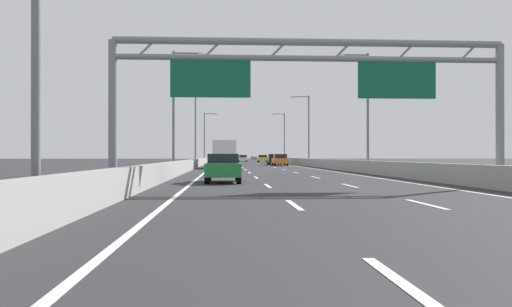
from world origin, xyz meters
TOP-DOWN VIEW (x-y plane):
  - ground_plane at (0.00, 100.00)m, footprint 260.00×260.00m
  - lane_dash_left_0 at (-1.80, 3.50)m, footprint 0.16×3.00m
  - lane_dash_left_1 at (-1.80, 12.50)m, footprint 0.16×3.00m
  - lane_dash_left_2 at (-1.80, 21.50)m, footprint 0.16×3.00m
  - lane_dash_left_3 at (-1.80, 30.50)m, footprint 0.16×3.00m
  - lane_dash_left_4 at (-1.80, 39.50)m, footprint 0.16×3.00m
  - lane_dash_left_5 at (-1.80, 48.50)m, footprint 0.16×3.00m
  - lane_dash_left_6 at (-1.80, 57.50)m, footprint 0.16×3.00m
  - lane_dash_left_7 at (-1.80, 66.50)m, footprint 0.16×3.00m
  - lane_dash_left_8 at (-1.80, 75.50)m, footprint 0.16×3.00m
  - lane_dash_left_9 at (-1.80, 84.50)m, footprint 0.16×3.00m
  - lane_dash_left_10 at (-1.80, 93.50)m, footprint 0.16×3.00m
  - lane_dash_left_11 at (-1.80, 102.50)m, footprint 0.16×3.00m
  - lane_dash_left_12 at (-1.80, 111.50)m, footprint 0.16×3.00m
  - lane_dash_left_13 at (-1.80, 120.50)m, footprint 0.16×3.00m
  - lane_dash_left_14 at (-1.80, 129.50)m, footprint 0.16×3.00m
  - lane_dash_left_15 at (-1.80, 138.50)m, footprint 0.16×3.00m
  - lane_dash_left_16 at (-1.80, 147.50)m, footprint 0.16×3.00m
  - lane_dash_left_17 at (-1.80, 156.50)m, footprint 0.16×3.00m
  - lane_dash_right_1 at (1.80, 12.50)m, footprint 0.16×3.00m
  - lane_dash_right_2 at (1.80, 21.50)m, footprint 0.16×3.00m
  - lane_dash_right_3 at (1.80, 30.50)m, footprint 0.16×3.00m
  - lane_dash_right_4 at (1.80, 39.50)m, footprint 0.16×3.00m
  - lane_dash_right_5 at (1.80, 48.50)m, footprint 0.16×3.00m
  - lane_dash_right_6 at (1.80, 57.50)m, footprint 0.16×3.00m
  - lane_dash_right_7 at (1.80, 66.50)m, footprint 0.16×3.00m
  - lane_dash_right_8 at (1.80, 75.50)m, footprint 0.16×3.00m
  - lane_dash_right_9 at (1.80, 84.50)m, footprint 0.16×3.00m
  - lane_dash_right_10 at (1.80, 93.50)m, footprint 0.16×3.00m
  - lane_dash_right_11 at (1.80, 102.50)m, footprint 0.16×3.00m
  - lane_dash_right_12 at (1.80, 111.50)m, footprint 0.16×3.00m
  - lane_dash_right_13 at (1.80, 120.50)m, footprint 0.16×3.00m
  - lane_dash_right_14 at (1.80, 129.50)m, footprint 0.16×3.00m
  - lane_dash_right_15 at (1.80, 138.50)m, footprint 0.16×3.00m
  - lane_dash_right_16 at (1.80, 147.50)m, footprint 0.16×3.00m
  - lane_dash_right_17 at (1.80, 156.50)m, footprint 0.16×3.00m
  - edge_line_left at (-5.25, 88.00)m, footprint 0.16×176.00m
  - edge_line_right at (5.25, 88.00)m, footprint 0.16×176.00m
  - barrier_left at (-6.90, 110.00)m, footprint 0.45×220.00m
  - barrier_right at (6.90, 110.00)m, footprint 0.45×220.00m
  - sign_gantry at (-0.06, 21.08)m, footprint 17.11×0.36m
  - streetlamp_left_mid at (-7.47, 40.49)m, footprint 2.58×0.28m
  - streetlamp_right_mid at (7.47, 40.49)m, footprint 2.58×0.28m
  - streetlamp_left_far at (-7.47, 71.01)m, footprint 2.58×0.28m
  - streetlamp_right_far at (7.47, 71.01)m, footprint 2.58×0.28m
  - streetlamp_left_distant at (-7.47, 101.53)m, footprint 2.58×0.28m
  - streetlamp_right_distant at (7.47, 101.53)m, footprint 2.58×0.28m
  - white_car at (0.04, 113.02)m, footprint 1.81×4.54m
  - orange_car at (3.51, 68.74)m, footprint 1.82×4.68m
  - black_car at (3.47, 76.65)m, footprint 1.83×4.66m
  - green_car at (-3.75, 24.82)m, footprint 1.70×4.12m
  - yellow_car at (3.66, 104.22)m, footprint 1.83×4.41m
  - box_truck at (-3.75, 55.54)m, footprint 2.38×7.55m

SIDE VIEW (x-z plane):
  - ground_plane at x=0.00m, z-range 0.00..0.00m
  - lane_dash_left_0 at x=-1.80m, z-range 0.00..0.01m
  - lane_dash_left_1 at x=-1.80m, z-range 0.00..0.01m
  - lane_dash_left_2 at x=-1.80m, z-range 0.00..0.01m
  - lane_dash_left_3 at x=-1.80m, z-range 0.00..0.01m
  - lane_dash_left_4 at x=-1.80m, z-range 0.00..0.01m
  - lane_dash_left_5 at x=-1.80m, z-range 0.00..0.01m
  - lane_dash_left_6 at x=-1.80m, z-range 0.00..0.01m
  - lane_dash_left_7 at x=-1.80m, z-range 0.00..0.01m
  - lane_dash_left_8 at x=-1.80m, z-range 0.00..0.01m
  - lane_dash_left_9 at x=-1.80m, z-range 0.00..0.01m
  - lane_dash_left_10 at x=-1.80m, z-range 0.00..0.01m
  - lane_dash_left_11 at x=-1.80m, z-range 0.00..0.01m
  - lane_dash_left_12 at x=-1.80m, z-range 0.00..0.01m
  - lane_dash_left_13 at x=-1.80m, z-range 0.00..0.01m
  - lane_dash_left_14 at x=-1.80m, z-range 0.00..0.01m
  - lane_dash_left_15 at x=-1.80m, z-range 0.00..0.01m
  - lane_dash_left_16 at x=-1.80m, z-range 0.00..0.01m
  - lane_dash_left_17 at x=-1.80m, z-range 0.00..0.01m
  - lane_dash_right_1 at x=1.80m, z-range 0.00..0.01m
  - lane_dash_right_2 at x=1.80m, z-range 0.00..0.01m
  - lane_dash_right_3 at x=1.80m, z-range 0.00..0.01m
  - lane_dash_right_4 at x=1.80m, z-range 0.00..0.01m
  - lane_dash_right_5 at x=1.80m, z-range 0.00..0.01m
  - lane_dash_right_6 at x=1.80m, z-range 0.00..0.01m
  - lane_dash_right_7 at x=1.80m, z-range 0.00..0.01m
  - lane_dash_right_8 at x=1.80m, z-range 0.00..0.01m
  - lane_dash_right_9 at x=1.80m, z-range 0.00..0.01m
  - lane_dash_right_10 at x=1.80m, z-range 0.00..0.01m
  - lane_dash_right_11 at x=1.80m, z-range 0.00..0.01m
  - lane_dash_right_12 at x=1.80m, z-range 0.00..0.01m
  - lane_dash_right_13 at x=1.80m, z-range 0.00..0.01m
  - lane_dash_right_14 at x=1.80m, z-range 0.00..0.01m
  - lane_dash_right_15 at x=1.80m, z-range 0.00..0.01m
  - lane_dash_right_16 at x=1.80m, z-range 0.00..0.01m
  - lane_dash_right_17 at x=1.80m, z-range 0.00..0.01m
  - edge_line_left at x=-5.25m, z-range 0.00..0.01m
  - edge_line_right at x=5.25m, z-range 0.00..0.01m
  - barrier_left at x=-6.90m, z-range 0.00..0.95m
  - barrier_right at x=6.90m, z-range 0.00..0.95m
  - green_car at x=-3.75m, z-range 0.03..1.45m
  - yellow_car at x=3.66m, z-range 0.02..1.47m
  - white_car at x=0.04m, z-range 0.02..1.48m
  - orange_car at x=3.51m, z-range 0.01..1.53m
  - black_car at x=3.47m, z-range 0.00..1.55m
  - box_truck at x=-3.75m, z-range 0.16..3.05m
  - sign_gantry at x=-0.06m, z-range 1.66..8.02m
  - streetlamp_left_mid at x=-7.47m, z-range 0.65..10.15m
  - streetlamp_right_mid at x=7.47m, z-range 0.65..10.15m
  - streetlamp_left_far at x=-7.47m, z-range 0.65..10.15m
  - streetlamp_right_far at x=7.47m, z-range 0.65..10.15m
  - streetlamp_left_distant at x=-7.47m, z-range 0.65..10.15m
  - streetlamp_right_distant at x=7.47m, z-range 0.65..10.15m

